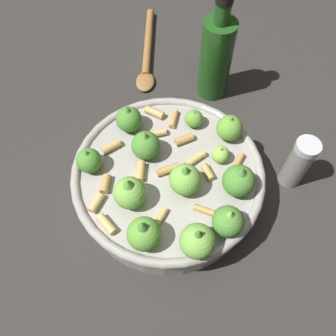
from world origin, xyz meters
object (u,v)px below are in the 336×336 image
object	(u,v)px
cooking_pan	(169,179)
pepper_shaker	(298,163)
wooden_spoon	(147,53)
olive_oil_bottle	(216,57)

from	to	relation	value
cooking_pan	pepper_shaker	bearing A→B (deg)	-147.97
pepper_shaker	wooden_spoon	bearing A→B (deg)	-25.97
pepper_shaker	wooden_spoon	distance (m)	0.38
pepper_shaker	wooden_spoon	world-z (taller)	pepper_shaker
olive_oil_bottle	pepper_shaker	bearing A→B (deg)	144.91
pepper_shaker	olive_oil_bottle	world-z (taller)	olive_oil_bottle
cooking_pan	olive_oil_bottle	distance (m)	0.24
olive_oil_bottle	wooden_spoon	world-z (taller)	olive_oil_bottle
pepper_shaker	olive_oil_bottle	xyz separation A→B (m)	(0.19, -0.13, 0.03)
olive_oil_bottle	wooden_spoon	size ratio (longest dim) A/B	0.87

